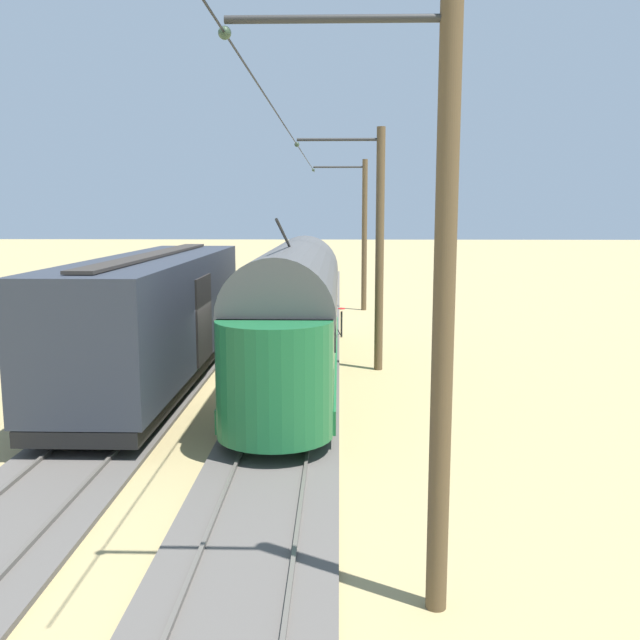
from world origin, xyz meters
The scene contains 10 objects.
ground_plane centered at (0.00, 0.00, 0.00)m, with size 220.00×220.00×0.00m, color tan.
track_streetcar_siding centered at (-2.08, -0.31, 0.05)m, with size 2.80×80.00×0.18m.
track_adjacent_siding centered at (2.08, -0.31, 0.05)m, with size 2.80×80.00×0.18m.
vintage_streetcar centered at (-2.08, -0.84, 2.25)m, with size 2.65×16.20×4.95m.
boxcar_adjacent centered at (2.07, 0.03, 2.16)m, with size 2.96×13.58×3.85m.
catenary_pole_foreground centered at (-4.71, -16.76, 4.14)m, with size 2.93×0.28×7.94m.
catenary_pole_mid_near centered at (-4.71, -2.40, 4.14)m, with size 2.93×0.28×7.94m.
catenary_pole_mid_far centered at (-4.71, 11.96, 4.14)m, with size 2.93×0.28×7.94m.
overhead_wire_run centered at (-2.14, -3.12, 7.40)m, with size 2.72×32.73×0.18m.
switch_stand centered at (-3.55, -8.47, 0.70)m, with size 0.50×0.30×1.24m.
Camera 1 is at (-3.46, 20.78, 5.29)m, focal length 39.50 mm.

